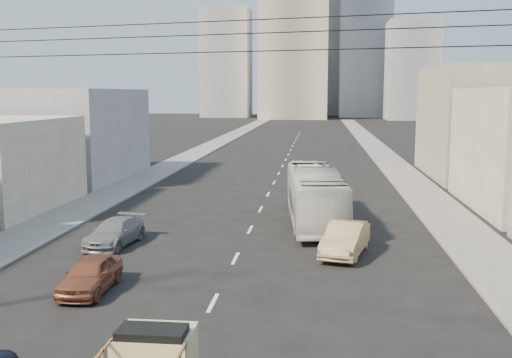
% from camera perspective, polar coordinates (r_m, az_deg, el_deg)
% --- Properties ---
extents(sidewalk_left, '(3.50, 180.00, 0.12)m').
position_cam_1_polar(sidewalk_left, '(84.65, -4.60, 3.02)').
color(sidewalk_left, slate).
rests_on(sidewalk_left, ground).
extents(sidewalk_right, '(3.50, 180.00, 0.12)m').
position_cam_1_polar(sidewalk_right, '(83.59, 11.46, 2.81)').
color(sidewalk_right, slate).
rests_on(sidewalk_right, ground).
extents(lane_dashes, '(0.15, 104.00, 0.01)m').
position_cam_1_polar(lane_dashes, '(66.41, 2.70, 1.57)').
color(lane_dashes, silver).
rests_on(lane_dashes, ground).
extents(city_bus, '(3.86, 12.06, 3.30)m').
position_cam_1_polar(city_bus, '(35.52, 5.63, -1.58)').
color(city_bus, silver).
rests_on(city_bus, ground).
extents(sedan_brown, '(1.63, 3.99, 1.35)m').
position_cam_1_polar(sedan_brown, '(24.38, -15.49, -8.75)').
color(sedan_brown, brown).
rests_on(sedan_brown, ground).
extents(sedan_tan, '(2.69, 4.93, 1.54)m').
position_cam_1_polar(sedan_tan, '(28.96, 8.51, -5.65)').
color(sedan_tan, tan).
rests_on(sedan_tan, ground).
extents(sedan_grey, '(2.35, 4.70, 1.31)m').
position_cam_1_polar(sedan_grey, '(31.23, -13.30, -4.98)').
color(sedan_grey, slate).
rests_on(sedan_grey, ground).
extents(overhead_wires, '(23.01, 5.02, 0.72)m').
position_cam_1_polar(overhead_wires, '(14.91, -9.00, 13.15)').
color(overhead_wires, black).
rests_on(overhead_wires, ground).
extents(bldg_right_far, '(12.00, 16.00, 10.00)m').
position_cam_1_polar(bldg_right_far, '(59.18, 21.98, 5.03)').
color(bldg_right_far, tan).
rests_on(bldg_right_far, ground).
extents(bldg_left_far, '(12.00, 16.00, 8.00)m').
position_cam_1_polar(bldg_left_far, '(56.97, -18.19, 4.11)').
color(bldg_left_far, gray).
rests_on(bldg_left_far, ground).
extents(high_rise_tower, '(20.00, 20.00, 60.00)m').
position_cam_1_polar(high_rise_tower, '(184.38, 3.67, 15.13)').
color(high_rise_tower, gray).
rests_on(high_rise_tower, ground).
extents(midrise_ne, '(16.00, 16.00, 40.00)m').
position_cam_1_polar(midrise_ne, '(198.75, 10.31, 11.62)').
color(midrise_ne, gray).
rests_on(midrise_ne, ground).
extents(midrise_nw, '(15.00, 15.00, 34.00)m').
position_cam_1_polar(midrise_nw, '(195.37, -2.82, 10.92)').
color(midrise_nw, gray).
rests_on(midrise_nw, ground).
extents(midrise_back, '(18.00, 18.00, 44.00)m').
position_cam_1_polar(midrise_back, '(213.35, 6.74, 11.99)').
color(midrise_back, gray).
rests_on(midrise_back, ground).
extents(midrise_east, '(14.00, 14.00, 28.00)m').
position_cam_1_polar(midrise_east, '(179.89, 14.61, 9.95)').
color(midrise_east, gray).
rests_on(midrise_east, ground).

